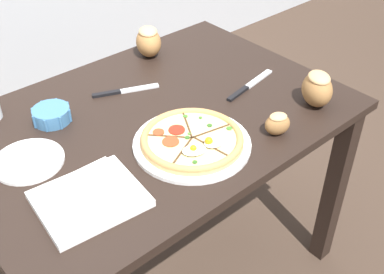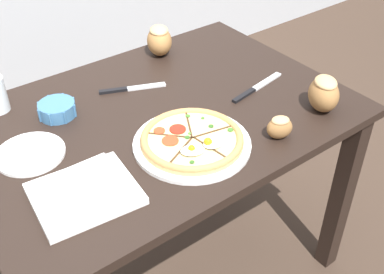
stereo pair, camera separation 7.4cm
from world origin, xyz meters
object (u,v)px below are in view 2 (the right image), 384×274
pizza (192,141)px  knife_main (132,88)px  bread_piece_far (159,40)px  side_saucer (30,154)px  ramekin_bowl (57,109)px  napkin_folded (85,192)px  bread_piece_mid (280,127)px  dining_table (159,142)px  bread_piece_near (324,93)px  knife_spare (257,87)px

pizza → knife_main: (0.02, 0.36, -0.01)m
bread_piece_far → side_saucer: bread_piece_far is taller
ramekin_bowl → bread_piece_far: bread_piece_far is taller
napkin_folded → bread_piece_mid: bearing=-11.6°
dining_table → knife_main: (0.01, 0.17, 0.12)m
bread_piece_far → napkin_folded: bearing=-137.9°
bread_piece_mid → bread_piece_far: bearing=88.5°
dining_table → bread_piece_near: bearing=-34.2°
ramekin_bowl → bread_piece_mid: size_ratio=1.32×
ramekin_bowl → bread_piece_mid: bread_piece_mid is taller
bread_piece_near → bread_piece_far: 0.63m
bread_piece_near → bread_piece_mid: (-0.21, -0.02, -0.02)m
napkin_folded → side_saucer: napkin_folded is taller
side_saucer → knife_main: bearing=17.5°
ramekin_bowl → knife_spare: bearing=-23.2°
bread_piece_near → side_saucer: 0.87m
pizza → bread_piece_far: 0.56m
bread_piece_near → bread_piece_far: same height
ramekin_bowl → bread_piece_near: size_ratio=0.79×
bread_piece_far → side_saucer: (-0.61, -0.28, -0.05)m
bread_piece_near → knife_main: bread_piece_near is taller
bread_piece_far → knife_main: (-0.21, -0.15, -0.05)m
pizza → knife_spare: pizza is taller
ramekin_bowl → pizza: bearing=-57.4°
dining_table → knife_spare: bearing=-12.9°
pizza → ramekin_bowl: 0.43m
pizza → knife_spare: size_ratio=1.35×
knife_main → dining_table: bearing=-70.9°
knife_spare → side_saucer: 0.74m
knife_main → side_saucer: size_ratio=1.11×
napkin_folded → bread_piece_near: size_ratio=1.76×
ramekin_bowl → napkin_folded: ramekin_bowl is taller
napkin_folded → bread_piece_mid: 0.56m
knife_main → side_saucer: same height
knife_spare → side_saucer: same height
pizza → bread_piece_mid: bearing=-27.8°
ramekin_bowl → knife_main: ramekin_bowl is taller
bread_piece_mid → napkin_folded: bearing=168.4°
bread_piece_far → side_saucer: size_ratio=0.79×
bread_piece_far → knife_spare: bread_piece_far is taller
bread_piece_far → knife_spare: (0.11, -0.40, -0.05)m
ramekin_bowl → bread_piece_far: bearing=17.1°
knife_spare → side_saucer: size_ratio=1.30×
dining_table → napkin_folded: 0.41m
bread_piece_near → bread_piece_mid: bearing=-173.5°
napkin_folded → knife_spare: 0.69m
dining_table → knife_spare: (0.34, -0.08, 0.12)m
ramekin_bowl → side_saucer: size_ratio=0.63×
dining_table → knife_spare: 0.37m
bread_piece_mid → dining_table: bearing=124.1°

